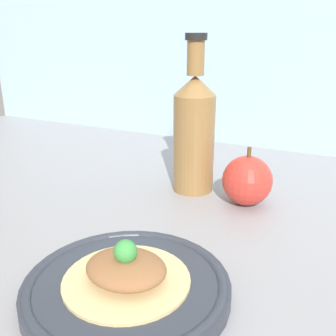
{
  "coord_description": "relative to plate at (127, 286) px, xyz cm",
  "views": [
    {
      "loc": [
        24.01,
        -48.31,
        29.91
      ],
      "look_at": [
        0.02,
        1.24,
        10.17
      ],
      "focal_mm": 42.0,
      "sensor_mm": 36.0,
      "label": 1
    }
  ],
  "objects": [
    {
      "name": "plate",
      "position": [
        0.0,
        0.0,
        0.0
      ],
      "size": [
        24.48,
        24.48,
        2.16
      ],
      "color": "#2D333D",
      "rests_on": "ground_plane"
    },
    {
      "name": "ground_plane",
      "position": [
        -2.7,
        15.44,
        -3.15
      ],
      "size": [
        180.0,
        110.0,
        4.0
      ],
      "primitive_type": "cube",
      "color": "gray"
    },
    {
      "name": "apple",
      "position": [
        5.81,
        31.23,
        3.29
      ],
      "size": [
        8.87,
        8.87,
        10.57
      ],
      "color": "red",
      "rests_on": "ground_plane"
    },
    {
      "name": "cider_bottle",
      "position": [
        -5.35,
        33.35,
        10.59
      ],
      "size": [
        7.76,
        7.76,
        29.05
      ],
      "color": "olive",
      "rests_on": "ground_plane"
    },
    {
      "name": "plated_food",
      "position": [
        0.0,
        -0.0,
        2.17
      ],
      "size": [
        15.03,
        15.03,
        5.43
      ],
      "color": "#D6BC7F",
      "rests_on": "plate"
    }
  ]
}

